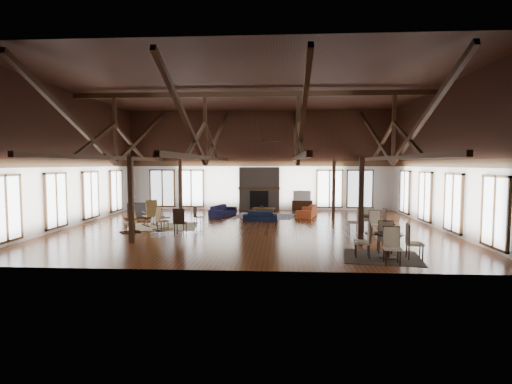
# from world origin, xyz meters

# --- Properties ---
(floor) EXTENTS (16.00, 16.00, 0.00)m
(floor) POSITION_xyz_m (0.00, 0.00, 0.00)
(floor) COLOR #5F2C14
(floor) RESTS_ON ground
(ceiling) EXTENTS (16.00, 14.00, 0.02)m
(ceiling) POSITION_xyz_m (0.00, 0.00, 6.00)
(ceiling) COLOR black
(ceiling) RESTS_ON wall_back
(wall_back) EXTENTS (16.00, 0.02, 6.00)m
(wall_back) POSITION_xyz_m (0.00, 7.00, 3.00)
(wall_back) COLOR white
(wall_back) RESTS_ON floor
(wall_front) EXTENTS (16.00, 0.02, 6.00)m
(wall_front) POSITION_xyz_m (0.00, -7.00, 3.00)
(wall_front) COLOR white
(wall_front) RESTS_ON floor
(wall_left) EXTENTS (0.02, 14.00, 6.00)m
(wall_left) POSITION_xyz_m (-8.00, 0.00, 3.00)
(wall_left) COLOR white
(wall_left) RESTS_ON floor
(wall_right) EXTENTS (0.02, 14.00, 6.00)m
(wall_right) POSITION_xyz_m (8.00, 0.00, 3.00)
(wall_right) COLOR white
(wall_right) RESTS_ON floor
(roof_truss) EXTENTS (15.60, 14.07, 3.14)m
(roof_truss) POSITION_xyz_m (0.00, 0.00, 4.03)
(roof_truss) COLOR #311D0D
(roof_truss) RESTS_ON wall_back
(post_grid) EXTENTS (8.16, 7.16, 3.05)m
(post_grid) POSITION_xyz_m (0.00, 0.00, 1.52)
(post_grid) COLOR #311D0D
(post_grid) RESTS_ON floor
(fireplace) EXTENTS (2.50, 0.69, 2.60)m
(fireplace) POSITION_xyz_m (0.00, 6.67, 1.29)
(fireplace) COLOR #63564B
(fireplace) RESTS_ON floor
(ceiling_fan) EXTENTS (1.60, 1.60, 0.75)m
(ceiling_fan) POSITION_xyz_m (0.50, -1.00, 3.73)
(ceiling_fan) COLOR black
(ceiling_fan) RESTS_ON roof_truss
(sofa_navy_front) EXTENTS (1.66, 0.66, 0.48)m
(sofa_navy_front) POSITION_xyz_m (0.28, 2.06, 0.24)
(sofa_navy_front) COLOR black
(sofa_navy_front) RESTS_ON floor
(sofa_navy_left) EXTENTS (2.15, 1.31, 0.59)m
(sofa_navy_left) POSITION_xyz_m (-1.81, 3.88, 0.29)
(sofa_navy_left) COLOR black
(sofa_navy_left) RESTS_ON floor
(sofa_orange) EXTENTS (2.22, 1.28, 0.61)m
(sofa_orange) POSITION_xyz_m (2.65, 3.91, 0.30)
(sofa_orange) COLOR #B14722
(sofa_orange) RESTS_ON floor
(coffee_table) EXTENTS (1.24, 0.76, 0.44)m
(coffee_table) POSITION_xyz_m (0.38, 4.01, 0.39)
(coffee_table) COLOR brown
(coffee_table) RESTS_ON floor
(vase) EXTENTS (0.21, 0.21, 0.17)m
(vase) POSITION_xyz_m (0.27, 3.93, 0.53)
(vase) COLOR #B2B2B2
(vase) RESTS_ON coffee_table
(armchair) EXTENTS (1.18, 1.05, 0.71)m
(armchair) POSITION_xyz_m (-6.15, 3.32, 0.36)
(armchair) COLOR #2C2C2E
(armchair) RESTS_ON floor
(side_table_lamp) EXTENTS (0.47, 0.47, 1.21)m
(side_table_lamp) POSITION_xyz_m (-6.94, 4.41, 0.46)
(side_table_lamp) COLOR black
(side_table_lamp) RESTS_ON floor
(rocking_chair_a) EXTENTS (0.95, 1.02, 1.18)m
(rocking_chair_a) POSITION_xyz_m (-4.53, 0.25, 0.56)
(rocking_chair_a) COLOR olive
(rocking_chair_a) RESTS_ON floor
(rocking_chair_b) EXTENTS (0.81, 0.81, 0.97)m
(rocking_chair_b) POSITION_xyz_m (-3.78, -0.78, 0.45)
(rocking_chair_b) COLOR olive
(rocking_chair_b) RESTS_ON floor
(rocking_chair_c) EXTENTS (0.88, 0.76, 1.01)m
(rocking_chair_c) POSITION_xyz_m (-4.78, -1.37, 0.47)
(rocking_chair_c) COLOR olive
(rocking_chair_c) RESTS_ON floor
(side_chair_a) EXTENTS (0.52, 0.52, 0.89)m
(side_chair_a) POSITION_xyz_m (-2.52, 0.52, 0.52)
(side_chair_a) COLOR black
(side_chair_a) RESTS_ON floor
(side_chair_b) EXTENTS (0.46, 0.46, 1.07)m
(side_chair_b) POSITION_xyz_m (-2.66, -2.01, 0.62)
(side_chair_b) COLOR black
(side_chair_b) RESTS_ON floor
(cafe_table_near) EXTENTS (2.00, 2.00, 1.03)m
(cafe_table_near) POSITION_xyz_m (4.44, -5.35, 0.51)
(cafe_table_near) COLOR black
(cafe_table_near) RESTS_ON floor
(cafe_table_far) EXTENTS (1.89, 1.89, 0.99)m
(cafe_table_far) POSITION_xyz_m (4.91, -1.03, 0.49)
(cafe_table_far) COLOR black
(cafe_table_far) RESTS_ON floor
(cup_near) EXTENTS (0.13, 0.13, 0.10)m
(cup_near) POSITION_xyz_m (4.52, -5.36, 0.79)
(cup_near) COLOR #B2B2B2
(cup_near) RESTS_ON cafe_table_near
(cup_far) EXTENTS (0.12, 0.12, 0.09)m
(cup_far) POSITION_xyz_m (4.94, -1.01, 0.76)
(cup_far) COLOR #B2B2B2
(cup_far) RESTS_ON cafe_table_far
(tv_console) EXTENTS (1.20, 0.45, 0.60)m
(tv_console) POSITION_xyz_m (2.56, 6.75, 0.30)
(tv_console) COLOR black
(tv_console) RESTS_ON floor
(television) EXTENTS (1.05, 0.23, 0.60)m
(television) POSITION_xyz_m (2.56, 6.75, 0.90)
(television) COLOR #B2B2B2
(television) RESTS_ON tv_console
(rug_tan) EXTENTS (3.24, 2.70, 0.01)m
(rug_tan) POSITION_xyz_m (-3.97, 0.11, 0.01)
(rug_tan) COLOR tan
(rug_tan) RESTS_ON floor
(rug_navy) EXTENTS (3.37, 2.72, 0.01)m
(rug_navy) POSITION_xyz_m (0.42, 4.04, 0.01)
(rug_navy) COLOR #1C1B4D
(rug_navy) RESTS_ON floor
(rug_dark) EXTENTS (2.48, 2.31, 0.01)m
(rug_dark) POSITION_xyz_m (4.30, -5.24, 0.01)
(rug_dark) COLOR black
(rug_dark) RESTS_ON floor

